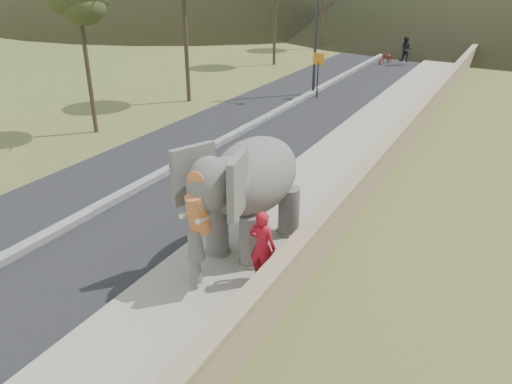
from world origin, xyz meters
The scene contains 10 objects.
ground centered at (0.00, 0.00, 0.00)m, with size 160.00×160.00×0.00m, color olive.
road centered at (-5.00, 10.00, 0.01)m, with size 7.00×120.00×0.03m, color black.
median centered at (-5.00, 10.00, 0.11)m, with size 0.35×120.00×0.22m, color black.
walkway centered at (0.00, 10.00, 0.07)m, with size 3.00×120.00×0.15m, color #9E9687.
parapet centered at (1.65, 10.00, 0.55)m, with size 0.30×120.00×1.10m, color tan.
lamppost centered at (-4.69, 17.48, 4.87)m, with size 1.76×0.36×8.00m.
signboard centered at (-4.50, 16.77, 1.64)m, with size 0.60×0.08×2.40m.
elephant_and_man centered at (0.02, 1.05, 1.57)m, with size 2.41×4.10×2.86m.
motorcyclist centered at (-3.20, 29.04, 0.81)m, with size 2.42×1.84×2.03m.
trees centered at (1.20, 29.85, 3.78)m, with size 48.00×43.80×8.76m.
Camera 1 is at (5.22, -8.69, 6.55)m, focal length 35.00 mm.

